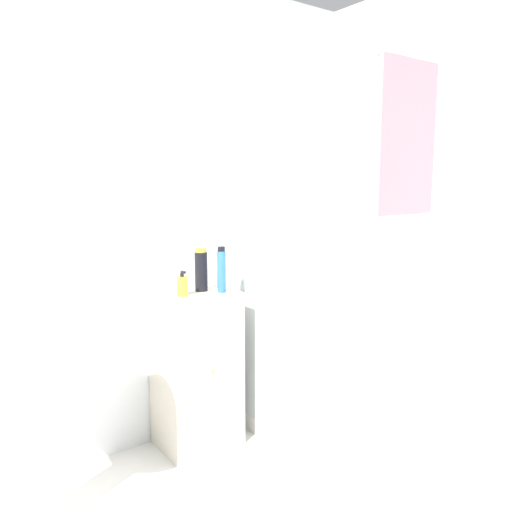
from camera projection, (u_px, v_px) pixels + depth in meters
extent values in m
cube|color=silver|center=(78.00, 220.00, 2.42)|extent=(6.40, 0.06, 2.50)
cube|color=white|center=(325.00, 416.00, 2.98)|extent=(0.83, 0.83, 0.09)
cylinder|color=white|center=(329.00, 243.00, 3.38)|extent=(0.04, 0.04, 2.04)
cylinder|color=white|center=(231.00, 253.00, 2.91)|extent=(0.04, 0.04, 2.04)
cylinder|color=white|center=(431.00, 257.00, 2.74)|extent=(0.04, 0.04, 2.04)
cylinder|color=white|center=(327.00, 273.00, 2.28)|extent=(0.04, 0.04, 2.04)
cylinder|color=white|center=(392.00, 57.00, 2.36)|extent=(0.80, 0.04, 0.04)
cylinder|color=white|center=(285.00, 83.00, 2.99)|extent=(0.80, 0.04, 0.04)
cylinder|color=white|center=(274.00, 61.00, 2.44)|extent=(0.04, 0.80, 0.04)
cylinder|color=white|center=(381.00, 80.00, 2.91)|extent=(0.04, 0.80, 0.04)
cube|color=silver|center=(386.00, 260.00, 2.50)|extent=(0.76, 0.01, 1.91)
cube|color=silver|center=(271.00, 257.00, 2.59)|extent=(0.01, 0.76, 1.91)
cylinder|color=#B7BABF|center=(314.00, 271.00, 3.24)|extent=(0.02, 0.02, 1.53)
cylinder|color=#B7BABF|center=(322.00, 148.00, 3.08)|extent=(0.07, 0.07, 0.04)
cube|color=#D1757F|center=(407.00, 138.00, 2.44)|extent=(0.42, 0.03, 0.75)
cube|color=beige|center=(197.00, 369.00, 2.70)|extent=(0.41, 0.32, 0.85)
sphere|color=gold|center=(213.00, 372.00, 2.55)|extent=(0.02, 0.02, 0.02)
cylinder|color=white|center=(40.00, 441.00, 2.07)|extent=(0.16, 0.16, 0.74)
cylinder|color=white|center=(33.00, 338.00, 2.00)|extent=(0.51, 0.51, 0.15)
cylinder|color=#B7BABF|center=(21.00, 295.00, 2.12)|extent=(0.02, 0.02, 0.13)
cube|color=#B7BABF|center=(22.00, 284.00, 2.08)|extent=(0.02, 0.07, 0.02)
cylinder|color=yellow|center=(182.00, 286.00, 2.54)|extent=(0.06, 0.06, 0.10)
cylinder|color=black|center=(182.00, 275.00, 2.53)|extent=(0.02, 0.02, 0.02)
cube|color=black|center=(183.00, 272.00, 2.52)|extent=(0.01, 0.03, 0.01)
cylinder|color=black|center=(201.00, 272.00, 2.65)|extent=(0.07, 0.07, 0.21)
cylinder|color=gold|center=(201.00, 250.00, 2.63)|extent=(0.06, 0.06, 0.02)
cylinder|color=#2D66A3|center=(221.00, 272.00, 2.62)|extent=(0.05, 0.05, 0.22)
cylinder|color=black|center=(221.00, 249.00, 2.60)|extent=(0.04, 0.04, 0.02)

